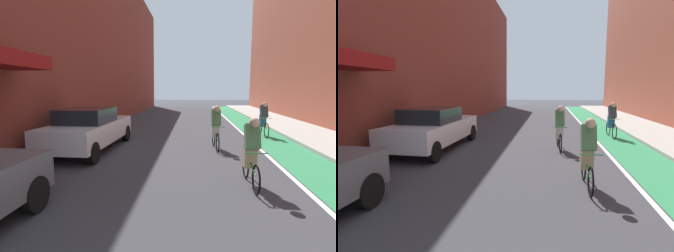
{
  "view_description": "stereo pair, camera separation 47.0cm",
  "coord_description": "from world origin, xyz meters",
  "views": [
    {
      "loc": [
        0.29,
        1.39,
        2.2
      ],
      "look_at": [
        -0.36,
        8.27,
        1.24
      ],
      "focal_mm": 28.41,
      "sensor_mm": 36.0,
      "label": 1
    },
    {
      "loc": [
        0.75,
        1.45,
        2.2
      ],
      "look_at": [
        -0.36,
        8.27,
        1.24
      ],
      "focal_mm": 28.41,
      "sensor_mm": 36.0,
      "label": 2
    }
  ],
  "objects": [
    {
      "name": "ground_plane",
      "position": [
        0.0,
        14.94,
        0.0
      ],
      "size": [
        83.32,
        83.32,
        0.0
      ],
      "primitive_type": "plane",
      "color": "#38383D"
    },
    {
      "name": "bike_lane_paint",
      "position": [
        3.68,
        16.94,
        0.0
      ],
      "size": [
        1.6,
        37.87,
        0.0
      ],
      "primitive_type": "cube",
      "color": "#2D8451",
      "rests_on": "ground"
    },
    {
      "name": "parked_sedan_white",
      "position": [
        -3.43,
        10.58,
        0.79
      ],
      "size": [
        1.96,
        4.77,
        1.53
      ],
      "color": "silver",
      "rests_on": "ground"
    },
    {
      "name": "cyclist_mid",
      "position": [
        1.62,
        7.43,
        0.81
      ],
      "size": [
        0.48,
        1.69,
        1.6
      ],
      "color": "black",
      "rests_on": "ground"
    },
    {
      "name": "building_facade_left",
      "position": [
        -6.28,
        16.92,
        5.52
      ],
      "size": [
        4.15,
        37.87,
        11.04
      ],
      "color": "brown",
      "rests_on": "ground"
    },
    {
      "name": "cyclist_far",
      "position": [
        3.58,
        14.14,
        0.85
      ],
      "size": [
        0.48,
        1.73,
        1.62
      ],
      "color": "black",
      "rests_on": "ground"
    },
    {
      "name": "cyclist_trailing",
      "position": [
        1.13,
        11.15,
        0.85
      ],
      "size": [
        0.48,
        1.73,
        1.62
      ],
      "color": "black",
      "rests_on": "ground"
    },
    {
      "name": "sidewalk_right",
      "position": [
        5.91,
        16.94,
        0.07
      ],
      "size": [
        2.85,
        37.87,
        0.14
      ],
      "primitive_type": "cube",
      "color": "#A8A59E",
      "rests_on": "ground"
    },
    {
      "name": "lane_divider_stripe",
      "position": [
        2.78,
        16.94,
        0.0
      ],
      "size": [
        0.12,
        37.87,
        0.0
      ],
      "primitive_type": "cube",
      "color": "white",
      "rests_on": "ground"
    }
  ]
}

